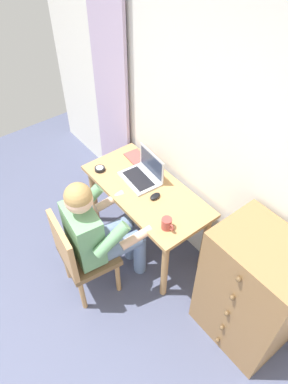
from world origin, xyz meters
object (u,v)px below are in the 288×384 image
at_px(chair, 80,254).
at_px(coffee_mug, 167,224).
at_px(desk_clock, 100,169).
at_px(person_seated, 99,230).
at_px(laptop, 144,173).
at_px(computer_mouse, 155,196).
at_px(desk, 146,198).
at_px(notebook_pad, 136,157).
at_px(dresser, 251,293).

xyz_separation_m(chair, coffee_mug, (0.36, 0.58, 0.28)).
distance_m(chair, desk_clock, 0.78).
bearing_deg(person_seated, coffee_mug, 49.53).
bearing_deg(laptop, desk_clock, -142.54).
bearing_deg(desk_clock, computer_mouse, 16.89).
height_order(desk, desk_clock, desk_clock).
bearing_deg(computer_mouse, laptop, 156.46).
bearing_deg(notebook_pad, desk, -20.44).
height_order(chair, desk_clock, chair).
relative_size(dresser, coffee_mug, 8.90).
distance_m(computer_mouse, desk_clock, 0.59).
distance_m(notebook_pad, coffee_mug, 0.86).
bearing_deg(computer_mouse, person_seated, -101.27).
bearing_deg(chair, coffee_mug, 58.19).
bearing_deg(coffee_mug, notebook_pad, 158.42).
bearing_deg(desk_clock, coffee_mug, 2.61).
bearing_deg(desk_clock, person_seated, -34.13).
distance_m(laptop, computer_mouse, 0.26).
height_order(person_seated, laptop, person_seated).
relative_size(desk, desk_clock, 12.99).
bearing_deg(laptop, desk, -28.89).
bearing_deg(chair, laptop, 103.53).
height_order(desk, coffee_mug, coffee_mug).
relative_size(laptop, computer_mouse, 3.59).
bearing_deg(notebook_pad, chair, -58.50).
xyz_separation_m(computer_mouse, coffee_mug, (0.30, -0.13, 0.03)).
xyz_separation_m(computer_mouse, notebook_pad, (-0.50, 0.19, -0.01)).
relative_size(dresser, notebook_pad, 5.08).
relative_size(person_seated, coffee_mug, 9.85).
height_order(dresser, computer_mouse, dresser).
relative_size(notebook_pad, coffee_mug, 1.75).
relative_size(chair, computer_mouse, 8.64).
relative_size(desk, chair, 1.35).
height_order(laptop, computer_mouse, laptop).
relative_size(computer_mouse, coffee_mug, 0.83).
height_order(dresser, desk_clock, dresser).
height_order(computer_mouse, desk_clock, computer_mouse).
bearing_deg(laptop, notebook_pad, 156.15).
bearing_deg(coffee_mug, desk, 162.02).
height_order(desk, laptop, laptop).
xyz_separation_m(dresser, laptop, (-1.25, 0.01, 0.23)).
relative_size(computer_mouse, notebook_pad, 0.48).
bearing_deg(chair, person_seated, 83.63).
bearing_deg(computer_mouse, desk_clock, -170.29).
xyz_separation_m(dresser, computer_mouse, (-1.00, -0.06, 0.20)).
xyz_separation_m(person_seated, coffee_mug, (0.34, 0.39, 0.10)).
xyz_separation_m(desk, desk_clock, (-0.43, -0.18, 0.13)).
height_order(laptop, coffee_mug, laptop).
xyz_separation_m(laptop, coffee_mug, (0.54, -0.20, -0.00)).
height_order(dresser, notebook_pad, dresser).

